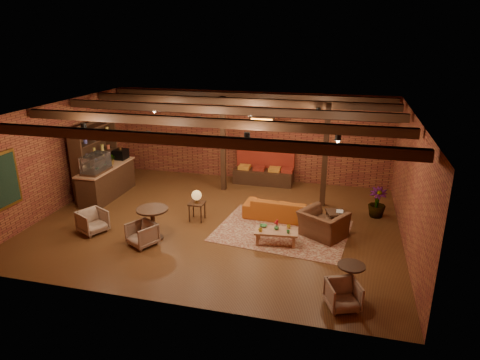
% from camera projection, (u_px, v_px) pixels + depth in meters
% --- Properties ---
extents(floor, '(10.00, 10.00, 0.00)m').
position_uv_depth(floor, '(218.00, 222.00, 12.28)').
color(floor, '#432010').
rests_on(floor, ground).
extents(ceiling, '(10.00, 8.00, 0.02)m').
position_uv_depth(ceiling, '(216.00, 111.00, 11.23)').
color(ceiling, black).
rests_on(ceiling, wall_back).
extents(wall_back, '(10.00, 0.02, 3.20)m').
position_uv_depth(wall_back, '(250.00, 136.00, 15.42)').
color(wall_back, maroon).
rests_on(wall_back, ground).
extents(wall_front, '(10.00, 0.02, 3.20)m').
position_uv_depth(wall_front, '(154.00, 230.00, 8.09)').
color(wall_front, maroon).
rests_on(wall_front, ground).
extents(wall_left, '(0.02, 8.00, 3.20)m').
position_uv_depth(wall_left, '(60.00, 156.00, 12.93)').
color(wall_left, maroon).
rests_on(wall_left, ground).
extents(wall_right, '(0.02, 8.00, 3.20)m').
position_uv_depth(wall_right, '(410.00, 184.00, 10.58)').
color(wall_right, maroon).
rests_on(wall_right, ground).
extents(ceiling_beams, '(9.80, 6.40, 0.22)m').
position_uv_depth(ceiling_beams, '(216.00, 115.00, 11.27)').
color(ceiling_beams, '#311B10').
rests_on(ceiling_beams, ceiling).
extents(ceiling_pipe, '(9.60, 0.12, 0.12)m').
position_uv_depth(ceiling_pipe, '(232.00, 113.00, 12.81)').
color(ceiling_pipe, black).
rests_on(ceiling_pipe, ceiling).
extents(post_left, '(0.16, 0.16, 3.20)m').
position_uv_depth(post_left, '(223.00, 144.00, 14.28)').
color(post_left, '#311B10').
rests_on(post_left, ground).
extents(post_right, '(0.16, 0.16, 3.20)m').
position_uv_depth(post_right, '(325.00, 156.00, 12.93)').
color(post_right, '#311B10').
rests_on(post_right, ground).
extents(service_counter, '(0.80, 2.50, 1.60)m').
position_uv_depth(service_counter, '(106.00, 173.00, 13.90)').
color(service_counter, '#311B10').
rests_on(service_counter, ground).
extents(plant_counter, '(0.35, 0.39, 0.30)m').
position_uv_depth(plant_counter, '(111.00, 160.00, 13.92)').
color(plant_counter, '#337F33').
rests_on(plant_counter, service_counter).
extents(shelving_hutch, '(0.52, 2.00, 2.40)m').
position_uv_depth(shelving_hutch, '(96.00, 160.00, 13.95)').
color(shelving_hutch, '#311B10').
rests_on(shelving_hutch, ground).
extents(chalkboard_menu, '(0.08, 0.96, 1.46)m').
position_uv_depth(chalkboard_menu, '(4.00, 180.00, 10.81)').
color(chalkboard_menu, black).
rests_on(chalkboard_menu, wall_left).
extents(banquette, '(2.10, 0.70, 1.00)m').
position_uv_depth(banquette, '(263.00, 170.00, 15.22)').
color(banquette, maroon).
rests_on(banquette, ground).
extents(service_sign, '(0.86, 0.06, 0.30)m').
position_uv_depth(service_sign, '(262.00, 121.00, 14.20)').
color(service_sign, orange).
rests_on(service_sign, ceiling).
extents(ceiling_spotlights, '(6.40, 4.40, 0.28)m').
position_uv_depth(ceiling_spotlights, '(216.00, 123.00, 11.34)').
color(ceiling_spotlights, black).
rests_on(ceiling_spotlights, ceiling).
extents(rug, '(3.76, 3.04, 0.01)m').
position_uv_depth(rug, '(282.00, 231.00, 11.70)').
color(rug, maroon).
rests_on(rug, floor).
extents(sofa, '(2.13, 0.94, 0.61)m').
position_uv_depth(sofa, '(280.00, 208.00, 12.41)').
color(sofa, '#A14C16').
rests_on(sofa, floor).
extents(coffee_table, '(1.15, 0.66, 0.63)m').
position_uv_depth(coffee_table, '(276.00, 232.00, 10.90)').
color(coffee_table, '#AA734F').
rests_on(coffee_table, floor).
extents(side_table_lamp, '(0.44, 0.44, 0.91)m').
position_uv_depth(side_table_lamp, '(197.00, 198.00, 12.17)').
color(side_table_lamp, '#311B10').
rests_on(side_table_lamp, floor).
extents(round_table_left, '(0.82, 0.82, 0.86)m').
position_uv_depth(round_table_left, '(153.00, 218.00, 11.08)').
color(round_table_left, '#311B10').
rests_on(round_table_left, floor).
extents(armchair_a, '(0.85, 0.87, 0.68)m').
position_uv_depth(armchair_a, '(93.00, 220.00, 11.53)').
color(armchair_a, beige).
rests_on(armchair_a, floor).
extents(armchair_b, '(0.84, 0.83, 0.65)m').
position_uv_depth(armchair_b, '(142.00, 233.00, 10.84)').
color(armchair_b, beige).
rests_on(armchair_b, floor).
extents(armchair_right, '(1.32, 1.19, 0.97)m').
position_uv_depth(armchair_right, '(323.00, 220.00, 11.22)').
color(armchair_right, brown).
rests_on(armchair_right, floor).
extents(side_table_book, '(0.63, 0.63, 0.57)m').
position_uv_depth(side_table_book, '(336.00, 213.00, 11.59)').
color(side_table_book, '#311B10').
rests_on(side_table_book, floor).
extents(round_table_right, '(0.57, 0.57, 0.66)m').
position_uv_depth(round_table_right, '(351.00, 274.00, 8.77)').
color(round_table_right, '#311B10').
rests_on(round_table_right, floor).
extents(armchair_far, '(0.78, 0.76, 0.63)m').
position_uv_depth(armchair_far, '(343.00, 294.00, 8.35)').
color(armchair_far, beige).
rests_on(armchair_far, floor).
extents(plant_tall, '(1.55, 1.55, 2.67)m').
position_uv_depth(plant_tall, '(380.00, 174.00, 12.18)').
color(plant_tall, '#4C7F4C').
rests_on(plant_tall, floor).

